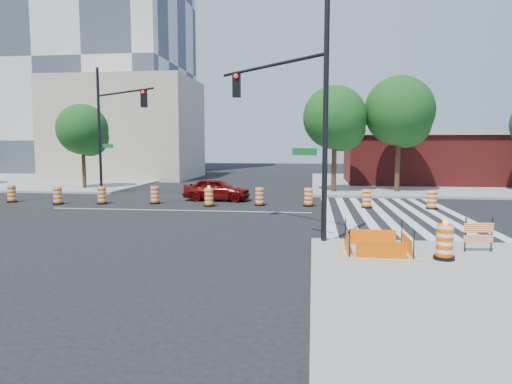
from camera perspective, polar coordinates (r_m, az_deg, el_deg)
ground at (r=24.40m, az=-9.68°, el=-2.28°), size 120.00×120.00×0.00m
sidewalk_ne at (r=42.69m, az=21.99°, el=0.99°), size 22.00×22.00×0.15m
sidewalk_nw at (r=48.24m, az=-24.16°, el=1.43°), size 22.00×22.00×0.15m
crosswalk_east at (r=23.70m, az=16.61°, el=-2.68°), size 6.75×13.50×0.01m
lane_centerline at (r=24.40m, az=-9.68°, el=-2.27°), size 14.00×0.12×0.01m
excavation_pit at (r=14.62m, az=14.86°, el=-7.07°), size 2.20×2.20×0.90m
brick_storefront at (r=42.57m, az=22.11°, el=4.00°), size 16.50×8.50×4.60m
beige_midrise at (r=48.98m, az=-15.89°, el=7.55°), size 14.00×10.00×10.00m
red_coupe at (r=28.29m, az=-4.89°, el=0.34°), size 4.20×1.91×1.40m
signal_pole_se at (r=17.00m, az=4.49°, el=11.12°), size 4.44×4.49×8.16m
signal_pole_nw at (r=32.15m, az=-17.49°, el=8.86°), size 5.38×3.85×8.56m
pit_drum at (r=14.33m, az=22.50°, el=-5.90°), size 0.60×0.60×1.17m
barricade at (r=15.75m, az=26.07°, el=-4.62°), size 0.92×0.17×1.08m
tree_north_b at (r=37.37m, az=-20.79°, el=6.99°), size 3.84×3.84×6.52m
tree_north_c at (r=32.80m, az=9.91°, el=8.70°), size 4.45×4.45×7.56m
tree_north_d at (r=33.84m, az=17.53°, el=9.18°), size 4.83×4.83×8.22m
median_drum_0 at (r=31.03m, az=-28.22°, el=-0.26°), size 0.60×0.60×1.02m
median_drum_1 at (r=28.77m, az=-23.54°, el=-0.49°), size 0.60×0.60×1.02m
median_drum_2 at (r=28.05m, az=-18.71°, el=-0.46°), size 0.60×0.60×1.02m
median_drum_3 at (r=27.30m, az=-12.53°, el=-0.45°), size 0.60×0.60×1.02m
median_drum_4 at (r=25.63m, az=-5.90°, el=-0.73°), size 0.60×0.60×1.18m
median_drum_5 at (r=25.87m, az=0.45°, el=-0.66°), size 0.60×0.60×1.02m
median_drum_6 at (r=25.75m, az=6.56°, el=-0.73°), size 0.60×0.60×1.02m
median_drum_7 at (r=25.62m, az=13.68°, el=-0.89°), size 0.60×0.60×1.02m
median_drum_8 at (r=26.16m, az=21.13°, el=-0.99°), size 0.60×0.60×1.02m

